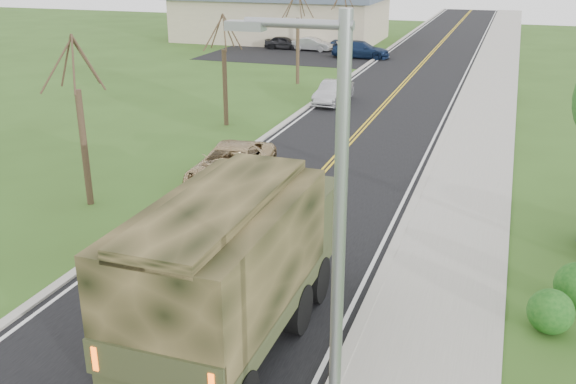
% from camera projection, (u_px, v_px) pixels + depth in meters
% --- Properties ---
extents(road, '(8.00, 120.00, 0.01)m').
position_uv_depth(road, '(412.00, 75.00, 47.76)').
color(road, black).
rests_on(road, ground).
extents(curb_right, '(0.30, 120.00, 0.12)m').
position_uv_depth(curb_right, '(469.00, 77.00, 46.47)').
color(curb_right, '#9E998E').
rests_on(curb_right, ground).
extents(sidewalk_right, '(3.20, 120.00, 0.10)m').
position_uv_depth(sidewalk_right, '(494.00, 79.00, 45.93)').
color(sidewalk_right, '#9E998E').
rests_on(sidewalk_right, ground).
extents(curb_left, '(0.30, 120.00, 0.10)m').
position_uv_depth(curb_left, '(357.00, 71.00, 49.02)').
color(curb_left, '#9E998E').
rests_on(curb_left, ground).
extents(street_light, '(1.65, 0.22, 8.00)m').
position_uv_depth(street_light, '(331.00, 274.00, 8.88)').
color(street_light, gray).
rests_on(street_light, ground).
extents(bare_tree_a, '(1.93, 2.26, 6.08)m').
position_uv_depth(bare_tree_a, '(83.00, 134.00, 22.46)').
color(bare_tree_a, '#38281C').
rests_on(bare_tree_a, ground).
extents(bare_tree_b, '(1.83, 2.14, 5.73)m').
position_uv_depth(bare_tree_b, '(225.00, 78.00, 33.12)').
color(bare_tree_b, '#38281C').
rests_on(bare_tree_b, ground).
extents(bare_tree_c, '(2.04, 2.39, 6.42)m').
position_uv_depth(bare_tree_c, '(298.00, 43.00, 43.63)').
color(bare_tree_c, '#38281C').
rests_on(bare_tree_c, ground).
extents(bare_tree_d, '(1.88, 2.20, 5.91)m').
position_uv_depth(bare_tree_d, '(342.00, 28.00, 54.32)').
color(bare_tree_d, '#38281C').
rests_on(bare_tree_d, ground).
extents(commercial_building, '(25.50, 21.50, 5.65)m').
position_uv_depth(commercial_building, '(282.00, 13.00, 65.84)').
color(commercial_building, tan).
rests_on(commercial_building, ground).
extents(military_truck, '(2.80, 7.88, 3.92)m').
position_uv_depth(military_truck, '(236.00, 256.00, 14.33)').
color(military_truck, black).
rests_on(military_truck, ground).
extents(suv_champagne, '(3.06, 5.68, 1.51)m').
position_uv_depth(suv_champagne, '(231.00, 166.00, 25.12)').
color(suv_champagne, tan).
rests_on(suv_champagne, ground).
extents(sedan_silver, '(1.58, 4.16, 1.35)m').
position_uv_depth(sedan_silver, '(333.00, 92.00, 38.50)').
color(sedan_silver, '#9D9DA2').
rests_on(sedan_silver, ground).
extents(lot_car_dark, '(3.62, 1.60, 1.21)m').
position_uv_depth(lot_car_dark, '(284.00, 43.00, 60.02)').
color(lot_car_dark, black).
rests_on(lot_car_dark, ground).
extents(lot_car_silver, '(3.80, 1.59, 1.22)m').
position_uv_depth(lot_car_silver, '(312.00, 44.00, 59.04)').
color(lot_car_silver, '#BCBCC1').
rests_on(lot_car_silver, ground).
extents(lot_car_navy, '(5.08, 2.26, 1.45)m').
position_uv_depth(lot_car_navy, '(361.00, 50.00, 54.96)').
color(lot_car_navy, '#101F3E').
rests_on(lot_car_navy, ground).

